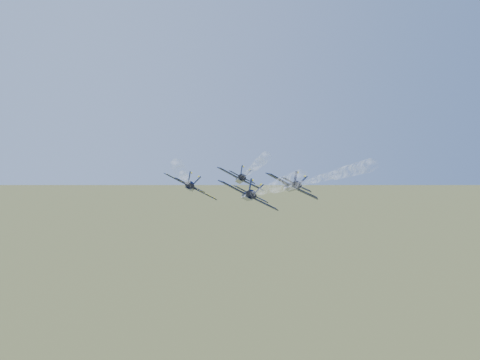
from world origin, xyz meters
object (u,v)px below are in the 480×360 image
object	(u,v)px
jet_left	(191,186)
jet_right	(292,186)
jet_slot	(248,195)
jet_lead	(240,179)

from	to	relation	value
jet_left	jet_right	world-z (taller)	same
jet_left	jet_right	bearing A→B (deg)	-0.04
jet_slot	jet_right	bearing A→B (deg)	55.38
jet_left	jet_slot	size ratio (longest dim) A/B	1.00
jet_slot	jet_left	bearing A→B (deg)	129.04
jet_lead	jet_slot	distance (m)	28.01
jet_right	jet_lead	bearing A→B (deg)	124.89
jet_lead	jet_left	distance (m)	17.76
jet_left	jet_right	size ratio (longest dim) A/B	1.00
jet_slot	jet_lead	bearing A→B (deg)	91.29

